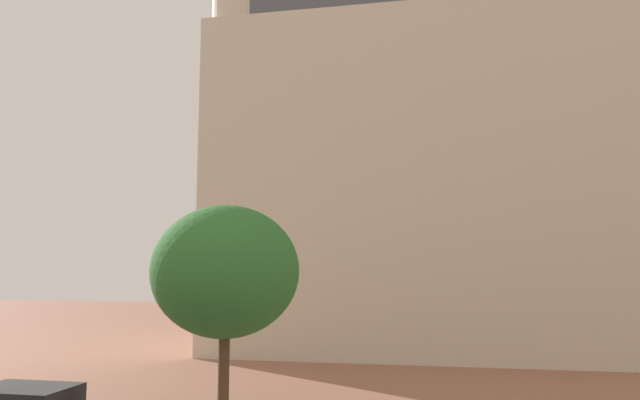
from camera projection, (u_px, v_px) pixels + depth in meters
landmark_building at (434, 162)px, 32.44m from camera, size 23.90×12.30×32.83m
tree_curb_far at (226, 271)px, 17.00m from camera, size 4.37×4.37×6.21m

